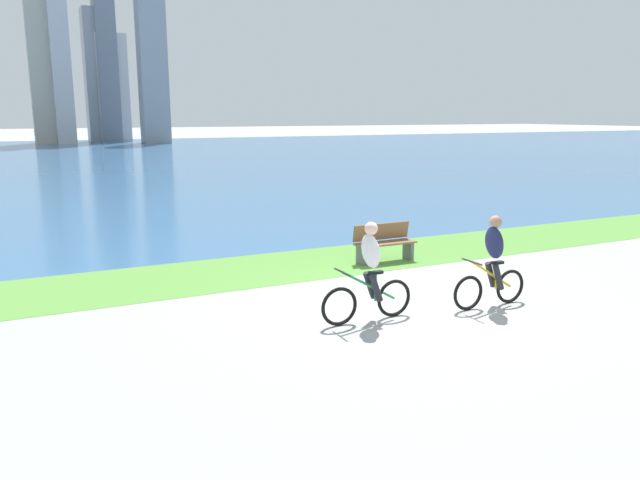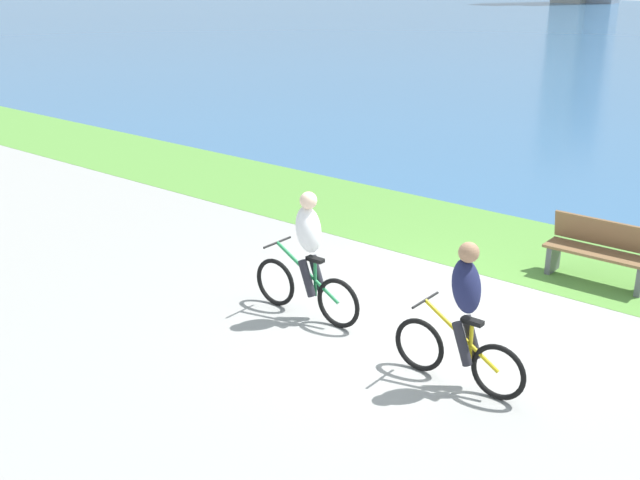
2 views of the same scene
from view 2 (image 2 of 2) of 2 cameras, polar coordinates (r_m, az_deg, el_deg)
The scene contains 5 objects.
ground_plane at distance 10.28m, azimuth 7.20°, elevation -5.68°, with size 300.00×300.00×0.00m, color #9E9E99.
grass_strip_bayside at distance 12.95m, azimuth 14.86°, elevation -0.64°, with size 120.00×2.84×0.01m, color #59933D.
cyclist_lead at distance 9.91m, azimuth -0.90°, elevation -1.21°, with size 1.72×0.52×1.70m.
cyclist_trailing at distance 8.46m, azimuth 10.43°, elevation -5.49°, with size 1.61×0.52×1.67m.
bench_near_path at distance 11.85m, azimuth 19.79°, elevation -0.82°, with size 1.50×0.47×0.90m.
Camera 2 is at (4.77, -7.94, 4.45)m, focal length 43.73 mm.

